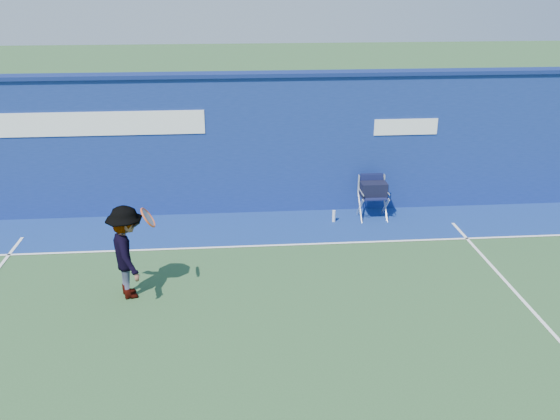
{
  "coord_description": "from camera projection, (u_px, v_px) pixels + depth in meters",
  "views": [
    {
      "loc": [
        -0.18,
        -7.37,
        4.99
      ],
      "look_at": [
        0.65,
        2.6,
        1.0
      ],
      "focal_mm": 38.0,
      "sensor_mm": 36.0,
      "label": 1
    }
  ],
  "objects": [
    {
      "name": "court_lines",
      "position": [
        249.0,
        317.0,
        9.24
      ],
      "size": [
        24.0,
        12.0,
        0.01
      ],
      "color": "white",
      "rests_on": "out_of_bounds_strip"
    },
    {
      "name": "out_of_bounds_strip",
      "position": [
        243.0,
        229.0,
        12.48
      ],
      "size": [
        24.0,
        1.8,
        0.01
      ],
      "primitive_type": "cube",
      "color": "navy",
      "rests_on": "ground"
    },
    {
      "name": "directors_chair_right",
      "position": [
        373.0,
        206.0,
        12.9
      ],
      "size": [
        0.56,
        0.5,
        0.94
      ],
      "color": "silver",
      "rests_on": "ground"
    },
    {
      "name": "water_bottle",
      "position": [
        334.0,
        216.0,
        12.78
      ],
      "size": [
        0.07,
        0.07,
        0.26
      ],
      "primitive_type": "cylinder",
      "color": "silver",
      "rests_on": "ground"
    },
    {
      "name": "directors_chair_left",
      "position": [
        373.0,
        200.0,
        12.93
      ],
      "size": [
        0.56,
        0.5,
        0.94
      ],
      "color": "silver",
      "rests_on": "ground"
    },
    {
      "name": "stadium_wall",
      "position": [
        240.0,
        144.0,
        12.92
      ],
      "size": [
        24.0,
        0.5,
        3.08
      ],
      "color": "navy",
      "rests_on": "ground"
    },
    {
      "name": "tennis_player",
      "position": [
        127.0,
        252.0,
        9.61
      ],
      "size": [
        0.97,
        1.16,
        1.6
      ],
      "color": "#EA4738",
      "rests_on": "ground"
    },
    {
      "name": "ground",
      "position": [
        251.0,
        340.0,
        8.69
      ],
      "size": [
        80.0,
        80.0,
        0.0
      ],
      "primitive_type": "plane",
      "color": "#2C502A",
      "rests_on": "ground"
    }
  ]
}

